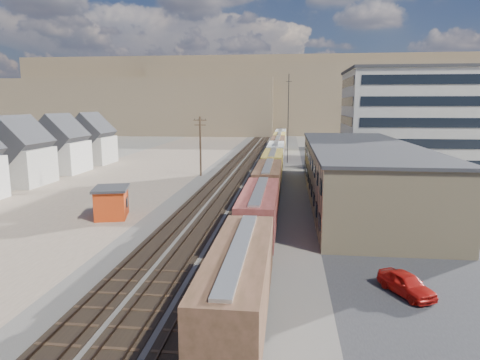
# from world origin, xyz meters

# --- Properties ---
(ground) EXTENTS (300.00, 300.00, 0.00)m
(ground) POSITION_xyz_m (0.00, 0.00, 0.00)
(ground) COLOR #6B6356
(ground) RESTS_ON ground
(ballast_bed) EXTENTS (18.00, 200.00, 0.06)m
(ballast_bed) POSITION_xyz_m (0.00, 50.00, 0.03)
(ballast_bed) COLOR #4C4742
(ballast_bed) RESTS_ON ground
(dirt_yard) EXTENTS (24.00, 180.00, 0.03)m
(dirt_yard) POSITION_xyz_m (-20.00, 40.00, 0.01)
(dirt_yard) COLOR #7A6654
(dirt_yard) RESTS_ON ground
(asphalt_lot) EXTENTS (26.00, 120.00, 0.04)m
(asphalt_lot) POSITION_xyz_m (22.00, 35.00, 0.02)
(asphalt_lot) COLOR #232326
(asphalt_lot) RESTS_ON ground
(rail_tracks) EXTENTS (11.40, 200.00, 0.24)m
(rail_tracks) POSITION_xyz_m (-0.55, 50.00, 0.11)
(rail_tracks) COLOR black
(rail_tracks) RESTS_ON ground
(freight_train) EXTENTS (3.00, 119.74, 4.46)m
(freight_train) POSITION_xyz_m (3.80, 45.79, 2.79)
(freight_train) COLOR black
(freight_train) RESTS_ON ground
(warehouse) EXTENTS (12.40, 40.40, 7.25)m
(warehouse) POSITION_xyz_m (14.98, 25.00, 3.65)
(warehouse) COLOR tan
(warehouse) RESTS_ON ground
(office_tower) EXTENTS (22.60, 18.60, 18.45)m
(office_tower) POSITION_xyz_m (27.95, 54.95, 9.26)
(office_tower) COLOR #9E998E
(office_tower) RESTS_ON ground
(utility_pole_north) EXTENTS (2.20, 0.32, 10.00)m
(utility_pole_north) POSITION_xyz_m (-8.50, 42.00, 5.30)
(utility_pole_north) COLOR #382619
(utility_pole_north) RESTS_ON ground
(radio_mast) EXTENTS (1.20, 0.16, 18.00)m
(radio_mast) POSITION_xyz_m (6.00, 60.00, 9.12)
(radio_mast) COLOR black
(radio_mast) RESTS_ON ground
(hills_north) EXTENTS (265.00, 80.00, 32.00)m
(hills_north) POSITION_xyz_m (0.17, 167.92, 14.10)
(hills_north) COLOR brown
(hills_north) RESTS_ON ground
(maintenance_shed) EXTENTS (4.53, 5.26, 3.31)m
(maintenance_shed) POSITION_xyz_m (-12.42, 14.26, 1.69)
(maintenance_shed) COLOR #C33912
(maintenance_shed) RESTS_ON ground
(parked_car_red) EXTENTS (3.38, 4.45, 1.41)m
(parked_car_red) POSITION_xyz_m (13.82, -1.78, 0.71)
(parked_car_red) COLOR #B01510
(parked_car_red) RESTS_ON ground
(parked_car_white) EXTENTS (3.26, 4.31, 1.36)m
(parked_car_white) POSITION_xyz_m (20.09, 9.40, 0.68)
(parked_car_white) COLOR silver
(parked_car_white) RESTS_ON ground
(parked_car_blue) EXTENTS (5.99, 6.30, 1.66)m
(parked_car_blue) POSITION_xyz_m (24.41, 42.57, 0.83)
(parked_car_blue) COLOR navy
(parked_car_blue) RESTS_ON ground
(parked_car_far) EXTENTS (3.21, 5.31, 1.69)m
(parked_car_far) POSITION_xyz_m (30.75, 61.96, 0.85)
(parked_car_far) COLOR white
(parked_car_far) RESTS_ON ground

